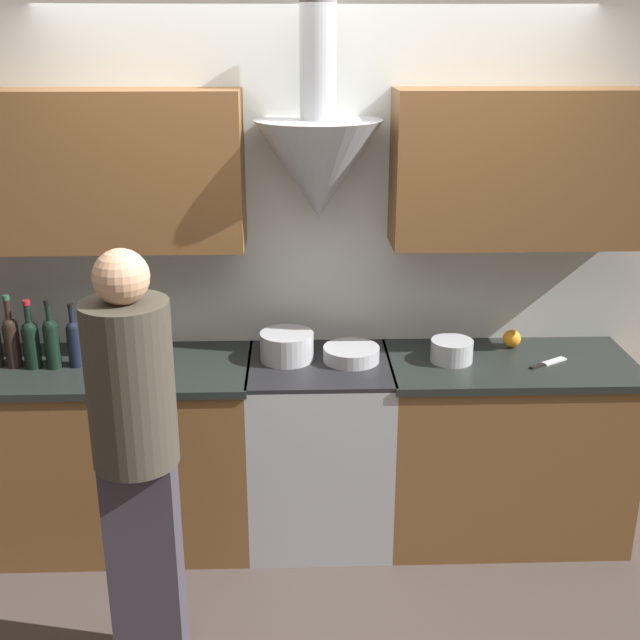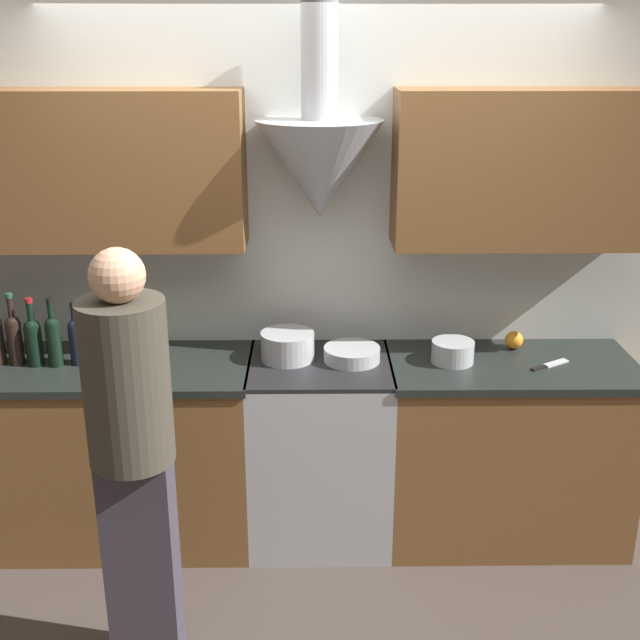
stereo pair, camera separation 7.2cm
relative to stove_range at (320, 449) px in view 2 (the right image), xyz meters
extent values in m
plane|color=#423833|center=(0.00, -0.32, -0.46)|extent=(12.00, 12.00, 0.00)
cube|color=silver|center=(0.00, 0.33, 0.84)|extent=(8.40, 0.06, 2.60)
cone|color=#A8AAAF|center=(0.00, 0.14, 1.34)|extent=(0.57, 0.57, 0.43)
cylinder|color=#A8AAAF|center=(0.00, 0.14, 1.82)|extent=(0.16, 0.16, 0.53)
cube|color=brown|center=(-1.09, 0.15, 1.34)|extent=(1.51, 0.32, 0.70)
cube|color=brown|center=(0.91, 0.15, 1.34)|extent=(1.14, 0.32, 0.70)
cube|color=brown|center=(-1.09, 0.00, -0.02)|extent=(1.51, 0.60, 0.88)
cube|color=black|center=(-1.09, 0.00, 0.44)|extent=(1.53, 0.62, 0.03)
cube|color=brown|center=(0.91, 0.00, -0.02)|extent=(1.14, 0.60, 0.88)
cube|color=black|center=(0.91, 0.00, 0.44)|extent=(1.17, 0.62, 0.03)
cube|color=#A8AAAF|center=(0.00, 0.00, -0.01)|extent=(0.67, 0.60, 0.90)
cube|color=black|center=(0.00, -0.30, -0.05)|extent=(0.47, 0.01, 0.40)
cube|color=black|center=(0.00, 0.00, 0.45)|extent=(0.67, 0.60, 0.02)
cube|color=#A8AAAF|center=(0.00, 0.27, 0.39)|extent=(0.67, 0.06, 0.10)
cylinder|color=black|center=(-1.41, 0.01, 0.56)|extent=(0.07, 0.07, 0.20)
sphere|color=black|center=(-1.41, 0.01, 0.66)|extent=(0.07, 0.07, 0.07)
cylinder|color=black|center=(-1.41, 0.01, 0.73)|extent=(0.03, 0.03, 0.11)
cylinder|color=#234C33|center=(-1.41, 0.01, 0.79)|extent=(0.03, 0.03, 0.02)
cylinder|color=black|center=(-1.32, -0.01, 0.55)|extent=(0.08, 0.08, 0.19)
sphere|color=black|center=(-1.32, -0.01, 0.64)|extent=(0.07, 0.07, 0.07)
cylinder|color=black|center=(-1.32, -0.01, 0.71)|extent=(0.03, 0.03, 0.10)
cylinder|color=maroon|center=(-1.32, -0.01, 0.77)|extent=(0.03, 0.03, 0.02)
cylinder|color=black|center=(-1.23, -0.01, 0.56)|extent=(0.07, 0.07, 0.20)
sphere|color=black|center=(-1.23, -0.01, 0.66)|extent=(0.07, 0.07, 0.07)
cylinder|color=black|center=(-1.23, -0.01, 0.72)|extent=(0.03, 0.03, 0.09)
cylinder|color=black|center=(-1.23, -0.01, 0.77)|extent=(0.03, 0.03, 0.02)
cylinder|color=black|center=(-1.13, 0.00, 0.55)|extent=(0.07, 0.07, 0.19)
sphere|color=black|center=(-1.13, 0.00, 0.64)|extent=(0.07, 0.07, 0.07)
cylinder|color=black|center=(-1.13, 0.00, 0.70)|extent=(0.03, 0.03, 0.08)
cylinder|color=black|center=(-1.13, 0.00, 0.75)|extent=(0.03, 0.03, 0.02)
cylinder|color=#A8AAAF|center=(-0.15, 0.05, 0.52)|extent=(0.25, 0.25, 0.13)
cylinder|color=#A8AAAF|center=(0.15, 0.02, 0.49)|extent=(0.27, 0.27, 0.07)
sphere|color=orange|center=(0.95, 0.17, 0.50)|extent=(0.09, 0.09, 0.09)
cylinder|color=#A8AAAF|center=(0.62, 0.00, 0.51)|extent=(0.20, 0.20, 0.10)
cube|color=silver|center=(1.10, -0.02, 0.46)|extent=(0.14, 0.10, 0.01)
cube|color=black|center=(1.01, -0.08, 0.46)|extent=(0.08, 0.06, 0.01)
cube|color=#38333D|center=(-0.69, -0.88, -0.01)|extent=(0.26, 0.17, 0.91)
cylinder|color=#3D382D|center=(-0.69, -0.88, 0.75)|extent=(0.31, 0.31, 0.61)
sphere|color=tan|center=(-0.69, -0.88, 1.15)|extent=(0.19, 0.19, 0.19)
camera|label=1|loc=(-0.11, -3.47, 1.91)|focal=45.00mm
camera|label=2|loc=(-0.04, -3.47, 1.91)|focal=45.00mm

